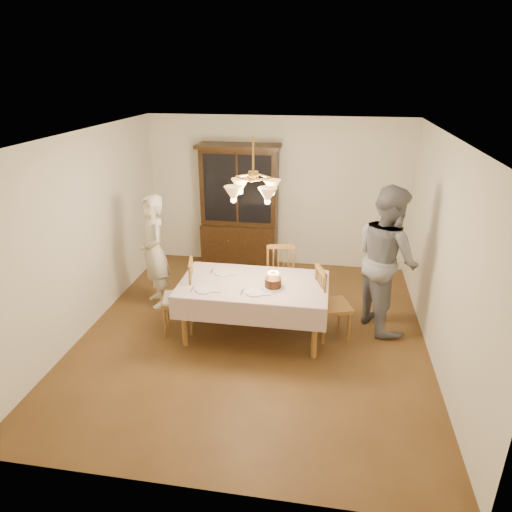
% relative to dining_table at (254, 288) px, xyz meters
% --- Properties ---
extents(ground, '(5.00, 5.00, 0.00)m').
position_rel_dining_table_xyz_m(ground, '(0.00, 0.00, -0.68)').
color(ground, '#543518').
rests_on(ground, ground).
extents(room_shell, '(5.00, 5.00, 5.00)m').
position_rel_dining_table_xyz_m(room_shell, '(0.00, 0.00, 0.90)').
color(room_shell, white).
rests_on(room_shell, ground).
extents(dining_table, '(1.90, 1.10, 0.76)m').
position_rel_dining_table_xyz_m(dining_table, '(0.00, 0.00, 0.00)').
color(dining_table, brown).
rests_on(dining_table, ground).
extents(china_hutch, '(1.38, 0.54, 2.16)m').
position_rel_dining_table_xyz_m(china_hutch, '(-0.63, 2.25, 0.36)').
color(china_hutch, black).
rests_on(china_hutch, ground).
extents(chair_far_side, '(0.51, 0.49, 1.00)m').
position_rel_dining_table_xyz_m(chair_far_side, '(0.23, 0.97, -0.24)').
color(chair_far_side, brown).
rests_on(chair_far_side, ground).
extents(chair_left_end, '(0.51, 0.53, 1.00)m').
position_rel_dining_table_xyz_m(chair_left_end, '(-1.00, -0.04, -0.23)').
color(chair_left_end, brown).
rests_on(chair_left_end, ground).
extents(chair_right_end, '(0.54, 0.55, 1.00)m').
position_rel_dining_table_xyz_m(chair_right_end, '(1.02, 0.11, -0.24)').
color(chair_right_end, brown).
rests_on(chair_right_end, ground).
extents(elderly_woman, '(0.68, 0.73, 1.68)m').
position_rel_dining_table_xyz_m(elderly_woman, '(-1.57, 0.62, 0.16)').
color(elderly_woman, '#F0E7CB').
rests_on(elderly_woman, ground).
extents(adult_in_grey, '(1.07, 1.18, 1.97)m').
position_rel_dining_table_xyz_m(adult_in_grey, '(1.69, 0.54, 0.30)').
color(adult_in_grey, slate).
rests_on(adult_in_grey, ground).
extents(birthday_cake, '(0.30, 0.30, 0.21)m').
position_rel_dining_table_xyz_m(birthday_cake, '(0.26, -0.09, 0.13)').
color(birthday_cake, white).
rests_on(birthday_cake, dining_table).
extents(place_setting_near_left, '(0.38, 0.23, 0.02)m').
position_rel_dining_table_xyz_m(place_setting_near_left, '(-0.55, -0.30, 0.08)').
color(place_setting_near_left, white).
rests_on(place_setting_near_left, dining_table).
extents(place_setting_near_right, '(0.37, 0.23, 0.02)m').
position_rel_dining_table_xyz_m(place_setting_near_right, '(0.08, -0.28, 0.08)').
color(place_setting_near_right, white).
rests_on(place_setting_near_right, dining_table).
extents(place_setting_far_left, '(0.40, 0.25, 0.02)m').
position_rel_dining_table_xyz_m(place_setting_far_left, '(-0.44, 0.24, 0.08)').
color(place_setting_far_left, white).
rests_on(place_setting_far_left, dining_table).
extents(chandelier, '(0.62, 0.62, 0.73)m').
position_rel_dining_table_xyz_m(chandelier, '(-0.00, -0.00, 1.29)').
color(chandelier, '#BF8C3F').
rests_on(chandelier, ground).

